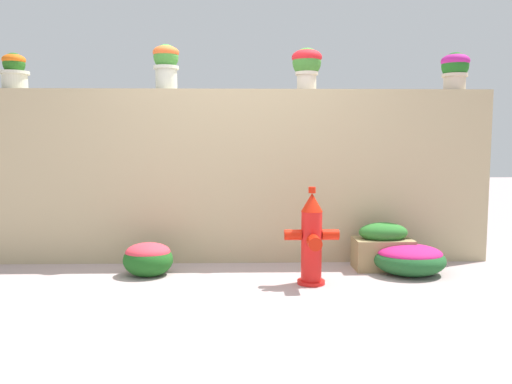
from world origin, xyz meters
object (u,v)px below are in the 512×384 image
object	(u,v)px
potted_plant_2	(307,64)
planter_box	(383,247)
potted_plant_1	(166,63)
fire_hydrant	(312,240)
potted_plant_0	(14,70)
potted_plant_3	(455,68)
flower_bush_right	(148,258)
flower_bush_left	(410,258)

from	to	relation	value
potted_plant_2	planter_box	size ratio (longest dim) A/B	0.78
potted_plant_1	fire_hydrant	world-z (taller)	potted_plant_1
potted_plant_1	potted_plant_2	distance (m)	1.36
potted_plant_1	potted_plant_2	xyz separation A→B (m)	(1.36, 0.04, -0.00)
potted_plant_0	planter_box	size ratio (longest dim) A/B	0.67
potted_plant_3	planter_box	xyz separation A→B (m)	(-0.79, -0.43, -1.68)
potted_plant_3	flower_bush_right	size ratio (longest dim) A/B	0.84
potted_plant_0	potted_plant_3	size ratio (longest dim) A/B	0.95
potted_plant_0	fire_hydrant	bearing A→B (deg)	-18.97
potted_plant_2	flower_bush_right	bearing A→B (deg)	-156.75
flower_bush_left	fire_hydrant	bearing A→B (deg)	-161.48
potted_plant_2	fire_hydrant	world-z (taller)	potted_plant_2
potted_plant_1	flower_bush_left	distance (m)	2.91
potted_plant_0	potted_plant_1	xyz separation A→B (m)	(1.46, -0.03, 0.07)
potted_plant_0	flower_bush_right	bearing A→B (deg)	-24.72
fire_hydrant	potted_plant_0	bearing A→B (deg)	161.03
flower_bush_left	flower_bush_right	bearing A→B (deg)	179.62
potted_plant_0	potted_plant_3	world-z (taller)	potted_plant_3
potted_plant_1	flower_bush_left	world-z (taller)	potted_plant_1
potted_plant_1	potted_plant_3	xyz separation A→B (m)	(2.81, -0.00, -0.04)
potted_plant_3	flower_bush_right	distance (m)	3.44
fire_hydrant	flower_bush_right	bearing A→B (deg)	167.02
flower_bush_right	fire_hydrant	bearing A→B (deg)	-12.98
fire_hydrant	flower_bush_right	size ratio (longest dim) A/B	1.85
potted_plant_1	potted_plant_0	bearing A→B (deg)	178.65
flower_bush_right	planter_box	bearing A→B (deg)	4.15
potted_plant_0	potted_plant_1	distance (m)	1.46
potted_plant_1	planter_box	bearing A→B (deg)	-12.18
fire_hydrant	flower_bush_left	bearing A→B (deg)	18.52
potted_plant_0	flower_bush_left	xyz separation A→B (m)	(3.68, -0.64, -1.72)
potted_plant_0	flower_bush_right	world-z (taller)	potted_plant_0
fire_hydrant	flower_bush_left	world-z (taller)	fire_hydrant
fire_hydrant	flower_bush_left	size ratio (longest dim) A/B	1.27
flower_bush_right	potted_plant_2	bearing A→B (deg)	23.25
potted_plant_1	flower_bush_right	size ratio (longest dim) A/B	0.99
fire_hydrant	potted_plant_3	bearing A→B (deg)	31.10
potted_plant_0	planter_box	bearing A→B (deg)	-7.70
potted_plant_0	potted_plant_2	distance (m)	2.83
fire_hydrant	planter_box	xyz separation A→B (m)	(0.72, 0.48, -0.16)
potted_plant_0	potted_plant_2	world-z (taller)	potted_plant_2
potted_plant_2	potted_plant_3	bearing A→B (deg)	-1.63
flower_bush_left	flower_bush_right	distance (m)	2.32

